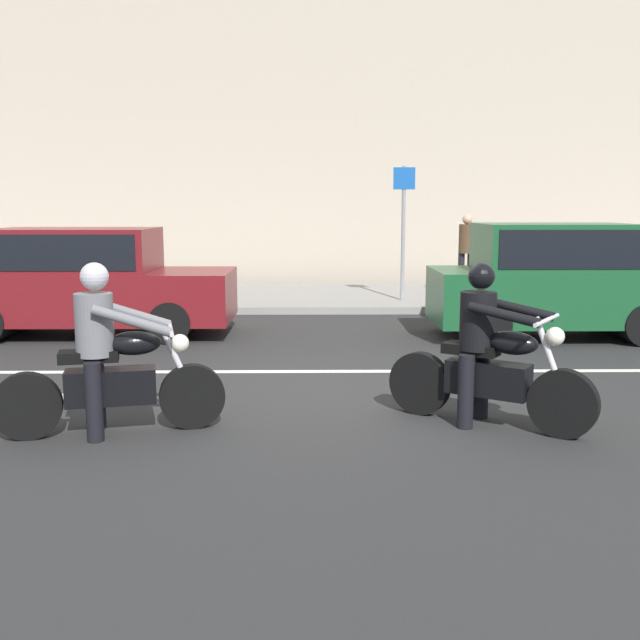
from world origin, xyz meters
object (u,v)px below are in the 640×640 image
Objects in this scene: parked_hatchback_forest_green at (552,279)px; motorcycle_with_rider_black_leather at (487,359)px; pedestrian_bystander at (466,248)px; parked_sedan_maroon at (86,281)px; street_sign_post at (403,220)px; motorcycle_with_rider_gray at (108,365)px.

motorcycle_with_rider_black_leather is at bearing -114.47° from parked_hatchback_forest_green.
pedestrian_bystander is at bearing 95.62° from parked_hatchback_forest_green.
motorcycle_with_rider_black_leather is at bearing -43.48° from parked_sedan_maroon.
motorcycle_with_rider_black_leather is 7.29m from parked_sedan_maroon.
pedestrian_bystander is at bearing 79.40° from motorcycle_with_rider_black_leather.
street_sign_post reaches higher than pedestrian_bystander.
motorcycle_with_rider_gray is 0.45× the size of parked_sedan_maroon.
motorcycle_with_rider_gray is at bearing -71.23° from parked_sedan_maroon.
motorcycle_with_rider_black_leather is 5.18m from parked_hatchback_forest_green.
motorcycle_with_rider_black_leather is 1.01× the size of pedestrian_bystander.
street_sign_post reaches higher than parked_hatchback_forest_green.
pedestrian_bystander reaches higher than motorcycle_with_rider_black_leather.
pedestrian_bystander is (1.71, 9.13, 0.53)m from motorcycle_with_rider_black_leather.
street_sign_post reaches higher than motorcycle_with_rider_black_leather.
motorcycle_with_rider_gray is at bearing -138.85° from parked_hatchback_forest_green.
street_sign_post is (-1.92, 3.56, 0.85)m from parked_hatchback_forest_green.
parked_sedan_maroon is at bearing -149.53° from pedestrian_bystander.
street_sign_post is (3.73, 8.50, 1.14)m from motorcycle_with_rider_gray.
street_sign_post reaches higher than parked_sedan_maroon.
parked_hatchback_forest_green reaches higher than motorcycle_with_rider_black_leather.
parked_hatchback_forest_green is 1.36× the size of street_sign_post.
pedestrian_bystander reaches higher than parked_hatchback_forest_green.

